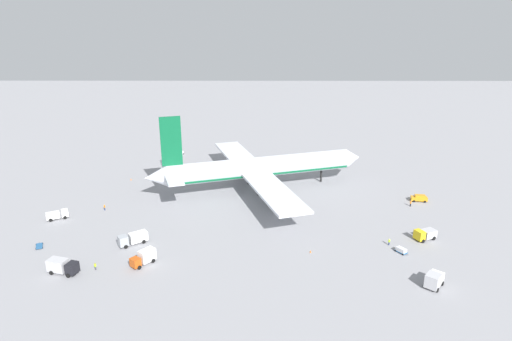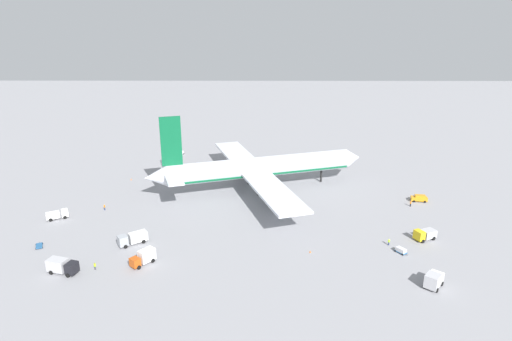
{
  "view_description": "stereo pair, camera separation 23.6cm",
  "coord_description": "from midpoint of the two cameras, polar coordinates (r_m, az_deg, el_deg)",
  "views": [
    {
      "loc": [
        -1.1,
        -125.73,
        48.08
      ],
      "look_at": [
        -1.9,
        3.44,
        4.87
      ],
      "focal_mm": 29.54,
      "sensor_mm": 36.0,
      "label": 1
    },
    {
      "loc": [
        -0.87,
        -125.73,
        48.08
      ],
      "look_at": [
        -1.9,
        3.44,
        4.87
      ],
      "focal_mm": 29.54,
      "sensor_mm": 36.0,
      "label": 2
    }
  ],
  "objects": [
    {
      "name": "service_truck_4",
      "position": [
        104.4,
        -16.27,
        -8.78
      ],
      "size": [
        6.71,
        5.64,
        2.77
      ],
      "color": "#999EA5",
      "rests_on": "ground"
    },
    {
      "name": "service_truck_0",
      "position": [
        98.04,
        -24.74,
        -11.64
      ],
      "size": [
        6.76,
        3.98,
        3.0
      ],
      "color": "black",
      "rests_on": "ground"
    },
    {
      "name": "traffic_cone_0",
      "position": [
        147.95,
        -16.51,
        -1.15
      ],
      "size": [
        0.36,
        0.36,
        0.55
      ],
      "primitive_type": "cone",
      "color": "orange",
      "rests_on": "ground"
    },
    {
      "name": "ground_worker_1",
      "position": [
        125.75,
        -19.78,
        -4.71
      ],
      "size": [
        0.47,
        0.47,
        1.73
      ],
      "color": "navy",
      "rests_on": "ground"
    },
    {
      "name": "ground_worker_2",
      "position": [
        104.91,
        17.61,
        -9.21
      ],
      "size": [
        0.55,
        0.55,
        1.65
      ],
      "color": "navy",
      "rests_on": "ground"
    },
    {
      "name": "service_van",
      "position": [
        133.27,
        21.28,
        -3.5
      ],
      "size": [
        4.81,
        2.56,
        1.97
      ],
      "color": "orange",
      "rests_on": "ground"
    },
    {
      "name": "airliner",
      "position": [
        131.88,
        0.3,
        0.37
      ],
      "size": [
        69.18,
        69.5,
        24.9
      ],
      "color": "silver",
      "rests_on": "ground"
    },
    {
      "name": "service_truck_1",
      "position": [
        124.89,
        -25.28,
        -5.4
      ],
      "size": [
        5.76,
        4.4,
        2.29
      ],
      "color": "white",
      "rests_on": "ground"
    },
    {
      "name": "service_truck_5",
      "position": [
        95.58,
        -14.89,
        -11.26
      ],
      "size": [
        5.11,
        5.59,
        3.13
      ],
      "color": "#BF4C14",
      "rests_on": "ground"
    },
    {
      "name": "baggage_cart_2",
      "position": [
        102.56,
        19.1,
        -10.16
      ],
      "size": [
        2.66,
        3.09,
        1.2
      ],
      "color": "#26598C",
      "rests_on": "ground"
    },
    {
      "name": "ground_plane",
      "position": [
        134.61,
        0.85,
        -2.43
      ],
      "size": [
        600.0,
        600.0,
        0.0
      ],
      "primitive_type": "plane",
      "color": "gray"
    },
    {
      "name": "ground_worker_3",
      "position": [
        128.74,
        20.25,
        -4.21
      ],
      "size": [
        0.56,
        0.56,
        1.77
      ],
      "color": "black",
      "rests_on": "ground"
    },
    {
      "name": "service_truck_3",
      "position": [
        92.01,
        23.0,
        -13.46
      ],
      "size": [
        4.8,
        5.05,
        3.09
      ],
      "color": "white",
      "rests_on": "ground"
    },
    {
      "name": "baggage_cart_0",
      "position": [
        111.79,
        -27.25,
        -9.05
      ],
      "size": [
        2.5,
        3.45,
        0.4
      ],
      "color": "#26598C",
      "rests_on": "ground"
    },
    {
      "name": "traffic_cone_1",
      "position": [
        98.16,
        7.41,
        -10.82
      ],
      "size": [
        0.36,
        0.36,
        0.55
      ],
      "primitive_type": "cone",
      "color": "orange",
      "rests_on": "ground"
    },
    {
      "name": "service_truck_2",
      "position": [
        110.23,
        21.95,
        -8.01
      ],
      "size": [
        5.92,
        4.5,
        2.66
      ],
      "color": "yellow",
      "rests_on": "ground"
    },
    {
      "name": "ground_worker_0",
      "position": [
        96.98,
        -20.91,
        -12.01
      ],
      "size": [
        0.52,
        0.52,
        1.65
      ],
      "color": "#3F3F47",
      "rests_on": "ground"
    },
    {
      "name": "baggage_cart_1",
      "position": [
        173.84,
        -10.1,
        2.41
      ],
      "size": [
        2.72,
        2.6,
        1.42
      ],
      "color": "#595B60",
      "rests_on": "ground"
    }
  ]
}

